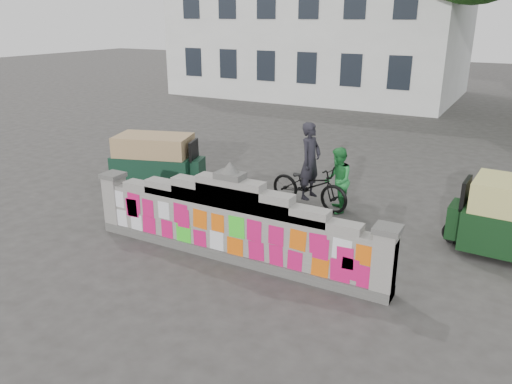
{
  "coord_description": "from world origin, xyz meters",
  "views": [
    {
      "loc": [
        4.74,
        -7.58,
        4.58
      ],
      "look_at": [
        0.0,
        1.0,
        1.1
      ],
      "focal_mm": 35.0,
      "sensor_mm": 36.0,
      "label": 1
    }
  ],
  "objects_px": {
    "cyclist_bike": "(309,186)",
    "pedestrian": "(338,181)",
    "cyclist_rider": "(310,171)",
    "rickshaw_left": "(157,160)"
  },
  "relations": [
    {
      "from": "cyclist_bike",
      "to": "rickshaw_left",
      "type": "height_order",
      "value": "rickshaw_left"
    },
    {
      "from": "pedestrian",
      "to": "cyclist_bike",
      "type": "bearing_deg",
      "value": -112.73
    },
    {
      "from": "pedestrian",
      "to": "rickshaw_left",
      "type": "height_order",
      "value": "pedestrian"
    },
    {
      "from": "cyclist_rider",
      "to": "rickshaw_left",
      "type": "distance_m",
      "value": 4.48
    },
    {
      "from": "cyclist_rider",
      "to": "pedestrian",
      "type": "bearing_deg",
      "value": -80.78
    },
    {
      "from": "cyclist_rider",
      "to": "rickshaw_left",
      "type": "relative_size",
      "value": 0.71
    },
    {
      "from": "cyclist_rider",
      "to": "rickshaw_left",
      "type": "height_order",
      "value": "cyclist_rider"
    },
    {
      "from": "rickshaw_left",
      "to": "pedestrian",
      "type": "bearing_deg",
      "value": -12.04
    },
    {
      "from": "cyclist_bike",
      "to": "pedestrian",
      "type": "xyz_separation_m",
      "value": [
        0.73,
        0.02,
        0.24
      ]
    },
    {
      "from": "cyclist_bike",
      "to": "cyclist_rider",
      "type": "bearing_deg",
      "value": -82.02
    }
  ]
}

